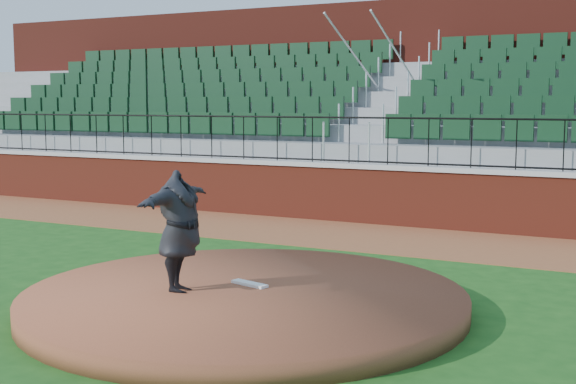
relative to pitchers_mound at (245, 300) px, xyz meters
name	(u,v)px	position (x,y,z in m)	size (l,w,h in m)	color
ground	(236,300)	(-0.35, 0.38, -0.12)	(90.00, 90.00, 0.00)	#194C15
warning_track	(380,237)	(-0.35, 5.78, -0.12)	(34.00, 3.20, 0.01)	brown
field_wall	(407,198)	(-0.35, 7.38, 0.47)	(34.00, 0.35, 1.20)	maroon
wall_cap	(407,168)	(-0.35, 7.38, 1.12)	(34.00, 0.45, 0.10)	#B7B7B7
wall_railing	(408,142)	(-0.35, 7.38, 1.67)	(34.00, 0.05, 1.00)	black
seating_stands	(445,116)	(-0.35, 10.10, 2.18)	(34.00, 5.10, 4.60)	gray
concourse_wall	(474,98)	(-0.35, 12.90, 2.62)	(34.00, 0.50, 5.50)	maroon
pitchers_mound	(245,300)	(0.00, 0.00, 0.00)	(5.64, 5.64, 0.25)	brown
pitching_rubber	(250,284)	(-0.09, 0.27, 0.14)	(0.55, 0.14, 0.04)	white
pitcher	(180,231)	(-0.70, -0.41, 0.90)	(1.90, 0.52, 1.55)	black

